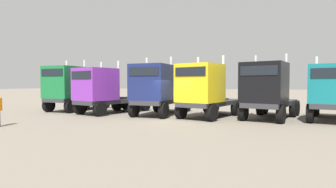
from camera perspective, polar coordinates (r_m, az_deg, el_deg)
ground at (r=17.39m, az=1.37°, el=-5.38°), size 200.00×200.00×0.00m
semi_truck_green at (r=24.14m, az=-19.75°, el=1.19°), size 2.86×6.01×4.26m
semi_truck_purple at (r=21.26m, az=-13.43°, el=0.78°), size 4.11×6.49×4.00m
semi_truck_navy at (r=19.45m, az=-2.54°, el=0.92°), size 2.83×6.42×4.18m
semi_truck_yellow at (r=18.29m, az=7.61°, el=0.81°), size 4.14×6.54×4.13m
semi_truck_black at (r=18.33m, az=19.75°, el=0.75°), size 3.99×6.45×4.15m
semi_truck_teal at (r=19.08m, az=30.94°, el=0.33°), size 3.85×6.62×3.97m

